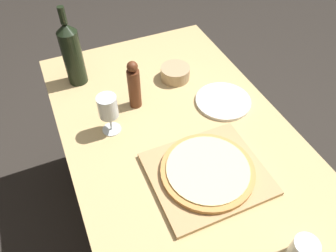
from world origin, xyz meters
TOP-DOWN VIEW (x-y plane):
  - ground_plane at (0.00, 0.00)m, footprint 12.00×12.00m
  - dining_table at (0.00, 0.00)m, footprint 0.87×1.49m
  - cutting_board at (0.01, -0.19)m, footprint 0.39×0.35m
  - pizza at (0.01, -0.19)m, footprint 0.33×0.33m
  - wine_bottle at (-0.29, 0.52)m, footprint 0.09×0.09m
  - pepper_mill at (-0.10, 0.26)m, footprint 0.05×0.05m
  - wine_glass at (-0.24, 0.16)m, footprint 0.08×0.08m
  - small_bowl at (0.13, 0.35)m, footprint 0.13×0.13m
  - drinking_tumbler at (0.12, -0.55)m, footprint 0.07×0.07m
  - dinner_plate at (0.25, 0.12)m, footprint 0.24×0.24m

SIDE VIEW (x-z plane):
  - ground_plane at x=0.00m, z-range 0.00..0.00m
  - dining_table at x=0.00m, z-range 0.29..1.07m
  - dinner_plate at x=0.25m, z-range 0.78..0.79m
  - cutting_board at x=0.01m, z-range 0.78..0.80m
  - pizza at x=0.01m, z-range 0.80..0.82m
  - small_bowl at x=0.13m, z-range 0.78..0.84m
  - drinking_tumbler at x=0.12m, z-range 0.78..0.87m
  - pepper_mill at x=-0.10m, z-range 0.77..1.00m
  - wine_glass at x=-0.24m, z-range 0.81..0.98m
  - wine_bottle at x=-0.29m, z-range 0.75..1.11m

